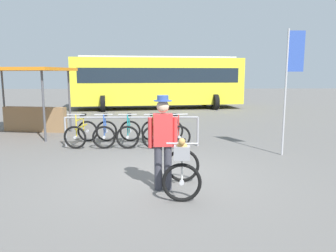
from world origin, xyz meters
The scene contains 12 objects.
ground_plane centered at (0.00, 0.00, 0.00)m, with size 80.00×80.00×0.00m, color #605E5B.
bike_rack_rail centered at (-0.76, 2.95, 0.68)m, with size 3.91×0.11×0.88m.
racked_bike_yellow centered at (-2.26, 3.15, 0.37)m, with size 0.81×1.20×0.98m.
racked_bike_blue centered at (-1.56, 3.14, 0.37)m, with size 0.75×1.17×0.98m.
racked_bike_teal centered at (-0.86, 3.13, 0.37)m, with size 0.67×1.11×0.97m.
racked_bike_lime centered at (-0.16, 3.12, 0.37)m, with size 0.73×1.14×0.97m.
racked_bike_red centered at (0.54, 3.11, 0.37)m, with size 0.80×1.17×0.97m.
featured_bicycle centered at (0.42, -0.92, 0.49)m, with size 0.75×1.23×1.09m.
person_with_featured_bike centered at (0.09, -0.71, 0.95)m, with size 0.53×0.32×1.72m.
bus_distant centered at (0.00, 13.49, 1.74)m, with size 10.23×4.22×3.08m.
market_stall centered at (-4.57, 5.14, 1.39)m, with size 3.46×2.82×2.30m.
banner_flag centered at (3.37, 1.77, 2.23)m, with size 0.45×0.05×3.20m.
Camera 1 is at (0.00, -6.47, 2.10)m, focal length 35.06 mm.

